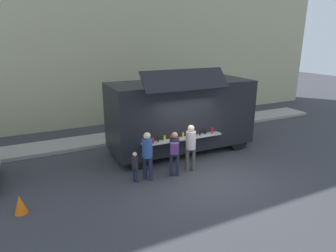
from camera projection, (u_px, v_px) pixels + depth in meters
The scene contains 10 objects.
ground_plane at pixel (204, 176), 10.37m from camera, with size 60.00×60.00×0.00m, color #38383D.
curb_strip at pixel (76, 144), 13.29m from camera, with size 28.00×1.60×0.15m, color #9E998E.
building_behind at pixel (74, 30), 15.61m from camera, with size 32.00×2.40×10.16m, color #B5B086.
food_truck_main at pixel (181, 114), 12.27m from camera, with size 5.98×2.98×3.61m.
traffic_cone_orange at pixel (20, 204), 8.09m from camera, with size 0.36×0.36×0.55m, color orange.
trash_bin at pixel (228, 117), 16.39m from camera, with size 0.60×0.60×0.88m, color #2C5C36.
customer_front_ordering at pixel (191, 144), 10.48m from camera, with size 0.36×0.36×1.74m.
customer_mid_with_backpack at pixel (174, 150), 10.06m from camera, with size 0.44×0.53×1.62m.
customer_rear_waiting at pixel (147, 152), 9.80m from camera, with size 0.35×0.35×1.71m.
child_near_queue at pixel (135, 164), 9.75m from camera, with size 0.22×0.22×1.08m.
Camera 1 is at (-5.28, -7.90, 4.70)m, focal length 31.34 mm.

